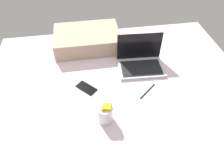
# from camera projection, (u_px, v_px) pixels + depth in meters

# --- Properties ---
(bed_mattress) EXTENTS (1.80, 1.40, 0.18)m
(bed_mattress) POSITION_uv_depth(u_px,v_px,m) (119.00, 92.00, 1.55)
(bed_mattress) COLOR silver
(bed_mattress) RESTS_ON ground
(laptop) EXTENTS (0.34, 0.25, 0.23)m
(laptop) POSITION_uv_depth(u_px,v_px,m) (140.00, 62.00, 1.58)
(laptop) COLOR #B7BABC
(laptop) RESTS_ON bed_mattress
(snack_cup) EXTENTS (0.09, 0.09, 0.14)m
(snack_cup) POSITION_uv_depth(u_px,v_px,m) (105.00, 113.00, 1.23)
(snack_cup) COLOR silver
(snack_cup) RESTS_ON bed_mattress
(cell_phone) EXTENTS (0.15, 0.15, 0.01)m
(cell_phone) POSITION_uv_depth(u_px,v_px,m) (86.00, 88.00, 1.45)
(cell_phone) COLOR black
(cell_phone) RESTS_ON bed_mattress
(pillow) EXTENTS (0.52, 0.36, 0.13)m
(pillow) POSITION_uv_depth(u_px,v_px,m) (87.00, 39.00, 1.75)
(pillow) COLOR tan
(pillow) RESTS_ON bed_mattress
(charger_cable) EXTENTS (0.13, 0.12, 0.01)m
(charger_cable) POSITION_uv_depth(u_px,v_px,m) (147.00, 91.00, 1.43)
(charger_cable) COLOR black
(charger_cable) RESTS_ON bed_mattress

